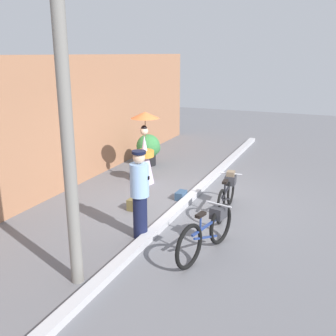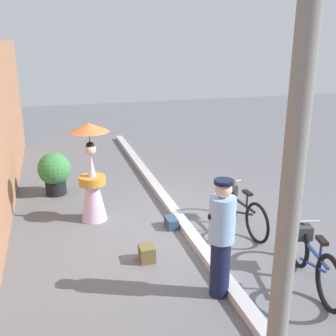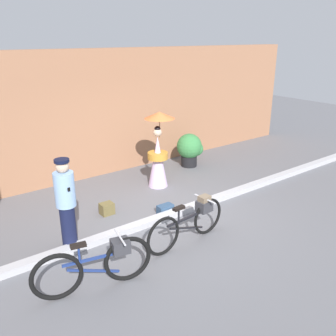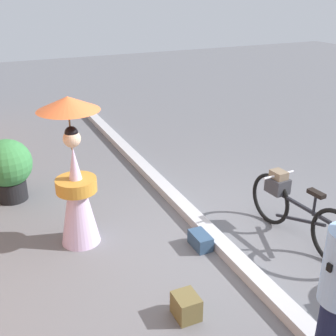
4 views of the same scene
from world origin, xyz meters
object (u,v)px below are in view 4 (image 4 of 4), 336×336
bicycle_near_officer (295,208)px  backpack_on_pavement (201,240)px  person_with_parasol (75,177)px  backpack_spare (187,306)px  potted_plant_by_door (9,167)px

bicycle_near_officer → backpack_on_pavement: size_ratio=5.34×
bicycle_near_officer → person_with_parasol: bearing=67.2°
bicycle_near_officer → backpack_spare: (-0.71, 1.85, -0.30)m
backpack_spare → bicycle_near_officer: bearing=-69.0°
potted_plant_by_door → backpack_on_pavement: bearing=-139.6°
backpack_on_pavement → backpack_spare: size_ratio=1.25×
bicycle_near_officer → potted_plant_by_door: size_ratio=1.90×
person_with_parasol → backpack_on_pavement: (-0.74, -1.31, -0.79)m
person_with_parasol → backpack_on_pavement: person_with_parasol is taller
bicycle_near_officer → potted_plant_by_door: (2.59, 3.11, 0.09)m
bicycle_near_officer → backpack_spare: 2.00m
potted_plant_by_door → backpack_on_pavement: 3.05m
person_with_parasol → backpack_spare: person_with_parasol is taller
person_with_parasol → backpack_on_pavement: bearing=-119.6°
person_with_parasol → backpack_on_pavement: size_ratio=5.53×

